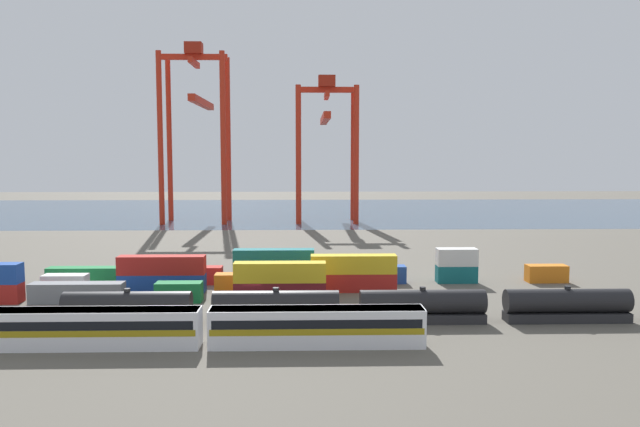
% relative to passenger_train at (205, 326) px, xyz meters
% --- Properties ---
extents(ground_plane, '(420.00, 420.00, 0.00)m').
position_rel_passenger_train_xyz_m(ground_plane, '(3.17, 59.43, -2.14)').
color(ground_plane, '#5B564C').
extents(harbour_water, '(400.00, 110.00, 0.01)m').
position_rel_passenger_train_xyz_m(harbour_water, '(3.17, 153.32, -2.14)').
color(harbour_water, '#384C60').
rests_on(harbour_water, ground_plane).
extents(passenger_train, '(44.22, 3.14, 3.90)m').
position_rel_passenger_train_xyz_m(passenger_train, '(0.00, 0.00, 0.00)').
color(passenger_train, silver).
rests_on(passenger_train, ground_plane).
extents(freight_tank_row, '(81.84, 2.70, 4.16)m').
position_rel_passenger_train_xyz_m(freight_tank_row, '(23.62, 8.57, -0.21)').
color(freight_tank_row, '#232326').
rests_on(freight_tank_row, ground_plane).
extents(shipping_container_2, '(12.10, 2.44, 2.60)m').
position_rel_passenger_train_xyz_m(shipping_container_2, '(-19.77, 19.55, -0.84)').
color(shipping_container_2, slate).
rests_on(shipping_container_2, ground_plane).
extents(shipping_container_3, '(6.04, 2.44, 2.60)m').
position_rel_passenger_train_xyz_m(shipping_container_3, '(-6.48, 19.55, -0.84)').
color(shipping_container_3, '#197538').
rests_on(shipping_container_3, ground_plane).
extents(shipping_container_4, '(12.10, 2.44, 2.60)m').
position_rel_passenger_train_xyz_m(shipping_container_4, '(6.80, 19.55, -0.84)').
color(shipping_container_4, maroon).
rests_on(shipping_container_4, ground_plane).
extents(shipping_container_5, '(12.10, 2.44, 2.60)m').
position_rel_passenger_train_xyz_m(shipping_container_5, '(6.80, 19.55, 1.76)').
color(shipping_container_5, gold).
rests_on(shipping_container_5, shipping_container_4).
extents(shipping_container_6, '(6.04, 2.44, 2.60)m').
position_rel_passenger_train_xyz_m(shipping_container_6, '(-23.47, 25.28, -0.84)').
color(shipping_container_6, silver).
rests_on(shipping_container_6, ground_plane).
extents(shipping_container_7, '(12.10, 2.44, 2.60)m').
position_rel_passenger_train_xyz_m(shipping_container_7, '(-9.98, 25.28, -0.84)').
color(shipping_container_7, '#1C4299').
rests_on(shipping_container_7, ground_plane).
extents(shipping_container_8, '(12.10, 2.44, 2.60)m').
position_rel_passenger_train_xyz_m(shipping_container_8, '(-9.98, 25.28, 1.76)').
color(shipping_container_8, '#AD211C').
rests_on(shipping_container_8, shipping_container_7).
extents(shipping_container_9, '(12.10, 2.44, 2.60)m').
position_rel_passenger_train_xyz_m(shipping_container_9, '(3.51, 25.28, -0.84)').
color(shipping_container_9, orange).
rests_on(shipping_container_9, ground_plane).
extents(shipping_container_10, '(12.10, 2.44, 2.60)m').
position_rel_passenger_train_xyz_m(shipping_container_10, '(17.00, 25.28, -0.84)').
color(shipping_container_10, '#AD211C').
rests_on(shipping_container_10, ground_plane).
extents(shipping_container_11, '(12.10, 2.44, 2.60)m').
position_rel_passenger_train_xyz_m(shipping_container_11, '(17.00, 25.28, 1.76)').
color(shipping_container_11, gold).
rests_on(shipping_container_11, shipping_container_10).
extents(shipping_container_12, '(12.10, 2.44, 2.60)m').
position_rel_passenger_train_xyz_m(shipping_container_12, '(-22.17, 31.01, -0.84)').
color(shipping_container_12, '#197538').
rests_on(shipping_container_12, ground_plane).
extents(shipping_container_13, '(12.10, 2.44, 2.60)m').
position_rel_passenger_train_xyz_m(shipping_container_13, '(-8.35, 31.01, -0.84)').
color(shipping_container_13, '#AD211C').
rests_on(shipping_container_13, ground_plane).
extents(shipping_container_14, '(12.10, 2.44, 2.60)m').
position_rel_passenger_train_xyz_m(shipping_container_14, '(5.47, 31.01, -0.84)').
color(shipping_container_14, slate).
rests_on(shipping_container_14, ground_plane).
extents(shipping_container_15, '(12.10, 2.44, 2.60)m').
position_rel_passenger_train_xyz_m(shipping_container_15, '(5.47, 31.01, 1.76)').
color(shipping_container_15, '#146066').
rests_on(shipping_container_15, shipping_container_14).
extents(shipping_container_16, '(12.10, 2.44, 2.60)m').
position_rel_passenger_train_xyz_m(shipping_container_16, '(19.29, 31.01, -0.84)').
color(shipping_container_16, '#1C4299').
rests_on(shipping_container_16, ground_plane).
extents(shipping_container_17, '(6.04, 2.44, 2.60)m').
position_rel_passenger_train_xyz_m(shipping_container_17, '(33.11, 31.01, -0.84)').
color(shipping_container_17, '#146066').
rests_on(shipping_container_17, ground_plane).
extents(shipping_container_18, '(6.04, 2.44, 2.60)m').
position_rel_passenger_train_xyz_m(shipping_container_18, '(33.11, 31.01, 1.76)').
color(shipping_container_18, silver).
rests_on(shipping_container_18, shipping_container_17).
extents(shipping_container_19, '(6.04, 2.44, 2.60)m').
position_rel_passenger_train_xyz_m(shipping_container_19, '(46.93, 31.01, -0.84)').
color(shipping_container_19, orange).
rests_on(shipping_container_19, ground_plane).
extents(gantry_crane_west, '(18.88, 37.42, 50.91)m').
position_rel_passenger_train_xyz_m(gantry_crane_west, '(-20.93, 120.42, 28.30)').
color(gantry_crane_west, red).
rests_on(gantry_crane_west, ground_plane).
extents(gantry_crane_central, '(17.78, 38.24, 41.88)m').
position_rel_passenger_train_xyz_m(gantry_crane_central, '(16.60, 121.00, 23.67)').
color(gantry_crane_central, red).
rests_on(gantry_crane_central, ground_plane).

